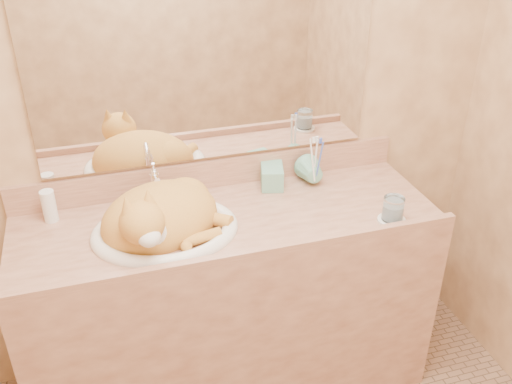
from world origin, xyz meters
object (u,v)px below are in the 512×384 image
object	(u,v)px
soap_dispenser	(273,172)
toothbrush_cup	(315,177)
cat	(159,215)
vanity_counter	(231,305)
water_glass	(393,209)
sink_basin	(164,213)

from	to	relation	value
soap_dispenser	toothbrush_cup	bearing A→B (deg)	12.10
toothbrush_cup	cat	bearing A→B (deg)	-167.78
vanity_counter	toothbrush_cup	bearing A→B (deg)	16.95
cat	soap_dispenser	bearing A→B (deg)	-2.53
toothbrush_cup	water_glass	size ratio (longest dim) A/B	1.22
vanity_counter	water_glass	distance (m)	0.78
vanity_counter	water_glass	xyz separation A→B (m)	(0.58, -0.20, 0.48)
sink_basin	soap_dispenser	size ratio (longest dim) A/B	2.61
sink_basin	soap_dispenser	distance (m)	0.49
vanity_counter	water_glass	size ratio (longest dim) A/B	17.49
soap_dispenser	toothbrush_cup	world-z (taller)	soap_dispenser
soap_dispenser	sink_basin	bearing A→B (deg)	-146.64
toothbrush_cup	water_glass	bearing A→B (deg)	-60.58
soap_dispenser	water_glass	xyz separation A→B (m)	(0.36, -0.33, -0.04)
cat	vanity_counter	bearing A→B (deg)	-15.62
cat	water_glass	size ratio (longest dim) A/B	4.88
water_glass	cat	bearing A→B (deg)	168.10
toothbrush_cup	water_glass	distance (m)	0.37
sink_basin	cat	size ratio (longest dim) A/B	1.17
vanity_counter	water_glass	bearing A→B (deg)	-18.76
sink_basin	toothbrush_cup	distance (m)	0.66
sink_basin	water_glass	size ratio (longest dim) A/B	5.70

